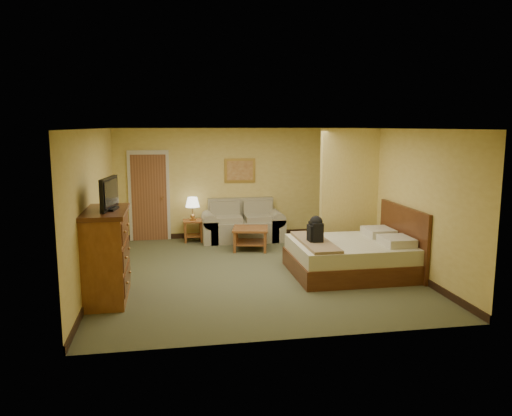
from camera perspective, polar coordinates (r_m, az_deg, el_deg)
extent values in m
plane|color=#515436|center=(9.26, -0.30, -7.25)|extent=(6.00, 6.00, 0.00)
plane|color=white|center=(8.87, -0.32, 9.06)|extent=(6.00, 6.00, 0.00)
cube|color=#E0C55F|center=(11.92, -2.73, 2.86)|extent=(5.50, 0.02, 2.60)
cube|color=#E0C55F|center=(8.94, -17.96, 0.23)|extent=(0.02, 6.00, 2.60)
cube|color=#E0C55F|center=(9.81, 15.74, 1.11)|extent=(0.02, 6.00, 2.60)
cube|color=#E0C55F|center=(10.42, 10.57, 1.77)|extent=(1.20, 0.15, 2.60)
cube|color=beige|center=(11.83, -12.11, 1.40)|extent=(0.94, 0.06, 2.10)
cube|color=brown|center=(11.83, -12.10, 1.15)|extent=(0.80, 0.04, 2.00)
cylinder|color=#B88243|center=(11.76, -10.65, 1.15)|extent=(0.04, 0.12, 0.04)
cube|color=black|center=(12.11, -2.67, -2.99)|extent=(5.50, 0.02, 0.12)
cube|color=gray|center=(11.65, -1.51, -2.60)|extent=(1.56, 0.83, 0.47)
cube|color=gray|center=(11.91, -1.77, 0.01)|extent=(1.56, 0.20, 0.49)
cube|color=gray|center=(11.56, -5.34, -2.60)|extent=(0.33, 0.83, 0.52)
cube|color=gray|center=(11.78, 2.24, -2.33)|extent=(0.33, 0.83, 0.52)
cube|color=brown|center=(11.61, -7.23, -1.47)|extent=(0.45, 0.45, 0.04)
cube|color=brown|center=(11.68, -7.19, -3.13)|extent=(0.38, 0.38, 0.03)
cube|color=brown|center=(11.48, -8.06, -2.89)|extent=(0.05, 0.05, 0.46)
cube|color=brown|center=(11.49, -6.26, -2.83)|extent=(0.05, 0.05, 0.46)
cube|color=brown|center=(11.83, -8.12, -2.52)|extent=(0.05, 0.05, 0.46)
cube|color=brown|center=(11.85, -6.37, -2.47)|extent=(0.05, 0.05, 0.46)
cylinder|color=#B88243|center=(11.61, -7.23, -1.30)|extent=(0.16, 0.16, 0.04)
cylinder|color=#B88243|center=(11.57, -7.25, -0.29)|extent=(0.02, 0.02, 0.27)
cone|color=white|center=(11.54, -7.27, 0.68)|extent=(0.32, 0.32, 0.22)
cube|color=brown|center=(10.76, -0.64, -2.39)|extent=(0.88, 0.88, 0.04)
cube|color=brown|center=(10.82, -0.64, -3.93)|extent=(0.75, 0.75, 0.03)
cube|color=brown|center=(10.45, -2.09, -4.05)|extent=(0.05, 0.05, 0.45)
cube|color=brown|center=(11.17, 0.72, -3.18)|extent=(0.05, 0.05, 0.45)
cube|color=#B78E3F|center=(11.89, -1.86, 4.30)|extent=(0.74, 0.03, 0.57)
cube|color=#A96434|center=(11.87, -1.85, 4.30)|extent=(0.62, 0.02, 0.45)
cube|color=brown|center=(7.98, -16.83, -5.42)|extent=(0.61, 1.22, 1.33)
cube|color=#4A2311|center=(7.83, -17.07, -0.46)|extent=(0.69, 1.31, 0.07)
cube|color=black|center=(7.81, -16.36, -0.09)|extent=(0.25, 0.38, 0.03)
cube|color=black|center=(7.78, -16.44, 1.63)|extent=(0.19, 0.80, 0.48)
cube|color=#4A2311|center=(9.26, 10.95, -6.36)|extent=(2.20, 1.76, 0.33)
cube|color=beige|center=(9.19, 11.01, -4.58)|extent=(2.13, 1.69, 0.26)
cube|color=#4A2311|center=(9.54, 16.44, -3.40)|extent=(0.06, 1.87, 1.21)
cube|color=beige|center=(9.06, 15.77, -3.68)|extent=(0.49, 0.60, 0.15)
cube|color=beige|center=(9.74, 13.82, -2.70)|extent=(0.49, 0.60, 0.15)
cube|color=olive|center=(8.93, 6.74, -3.87)|extent=(0.49, 1.65, 0.05)
cube|color=black|center=(8.84, 6.86, -2.86)|extent=(0.20, 0.29, 0.39)
sphere|color=black|center=(8.81, 6.88, -1.63)|extent=(0.23, 0.23, 0.23)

